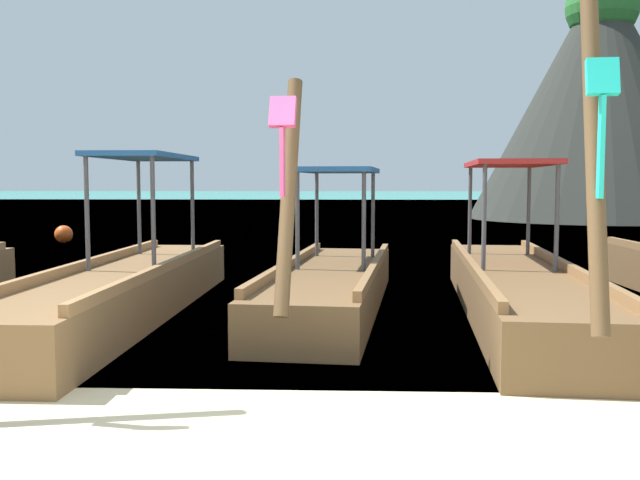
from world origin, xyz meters
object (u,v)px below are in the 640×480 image
Objects in this scene: longtail_boat_pink_ribbon at (332,283)px; longtail_boat_turquoise_ribbon at (517,287)px; longtail_boat_blue_ribbon at (126,287)px; mooring_buoy_near at (64,234)px; karst_rock at (608,99)px.

longtail_boat_pink_ribbon is 2.15m from longtail_boat_turquoise_ribbon.
longtail_boat_blue_ribbon is at bearing -177.23° from longtail_boat_turquoise_ribbon.
longtail_boat_blue_ribbon reaches higher than mooring_buoy_near.
longtail_boat_pink_ribbon is at bearing 170.20° from longtail_boat_turquoise_ribbon.
karst_rock is 25.75× the size of mooring_buoy_near.
mooring_buoy_near is at bearing 133.74° from longtail_boat_turquoise_ribbon.
longtail_boat_pink_ribbon is at bearing -116.28° from karst_rock.
karst_rock is 22.60m from mooring_buoy_near.
longtail_boat_turquoise_ribbon is 0.60× the size of karst_rock.
longtail_boat_turquoise_ribbon is at bearing -9.80° from longtail_boat_pink_ribbon.
longtail_boat_pink_ribbon reaches higher than mooring_buoy_near.
longtail_boat_pink_ribbon is 11.42m from mooring_buoy_near.
longtail_boat_turquoise_ribbon is 15.44× the size of mooring_buoy_near.
longtail_boat_blue_ribbon is 0.99× the size of longtail_boat_turquoise_ribbon.
karst_rock is (13.24, 22.70, 4.63)m from longtail_boat_blue_ribbon.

